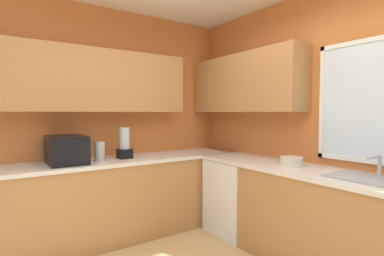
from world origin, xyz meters
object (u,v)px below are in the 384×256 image
(kettle, at_px, (100,151))
(dishwasher, at_px, (237,196))
(microwave, at_px, (67,150))
(blender_appliance, at_px, (125,144))
(bowl, at_px, (291,161))
(sink_assembly, at_px, (370,178))

(kettle, bearing_deg, dishwasher, 66.18)
(microwave, xyz_separation_m, kettle, (0.02, 0.34, -0.04))
(dishwasher, relative_size, blender_appliance, 2.41)
(kettle, bearing_deg, bowl, 47.08)
(sink_assembly, relative_size, bowl, 2.66)
(dishwasher, height_order, blender_appliance, blender_appliance)
(microwave, distance_m, blender_appliance, 0.63)
(blender_appliance, bearing_deg, microwave, -90.00)
(microwave, relative_size, bowl, 2.18)
(kettle, xyz_separation_m, bowl, (1.38, 1.48, -0.06))
(dishwasher, height_order, sink_assembly, sink_assembly)
(dishwasher, xyz_separation_m, bowl, (0.74, 0.03, 0.52))
(microwave, height_order, blender_appliance, blender_appliance)
(microwave, xyz_separation_m, sink_assembly, (2.13, 1.82, -0.13))
(dishwasher, height_order, microwave, microwave)
(bowl, bearing_deg, blender_appliance, -139.67)
(sink_assembly, bearing_deg, blender_appliance, -150.80)
(blender_appliance, bearing_deg, dishwasher, 60.26)
(microwave, height_order, bowl, microwave)
(blender_appliance, bearing_deg, bowl, 40.33)
(microwave, height_order, sink_assembly, microwave)
(sink_assembly, xyz_separation_m, blender_appliance, (-2.13, -1.19, 0.15))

